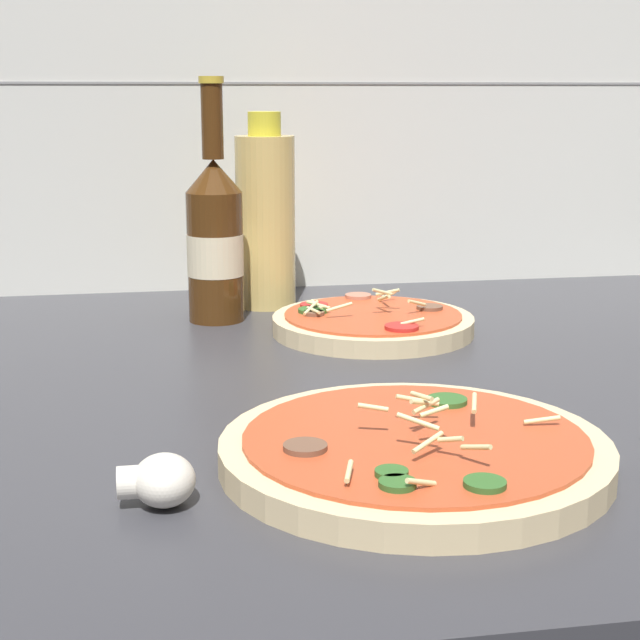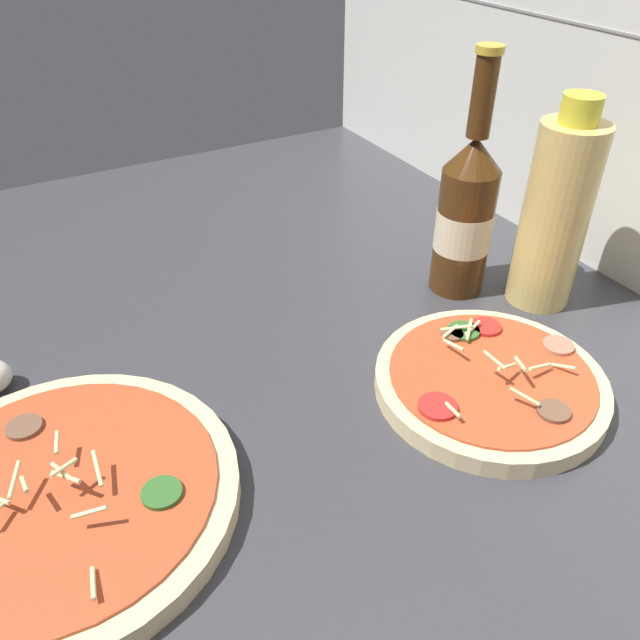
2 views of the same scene
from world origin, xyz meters
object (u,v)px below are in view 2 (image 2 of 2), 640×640
Objects in this scene: oil_bottle at (555,214)px; beer_bottle at (466,213)px; pizza_far at (490,382)px; pizza_near at (62,498)px.

beer_bottle is at bearing -134.21° from oil_bottle.
beer_bottle is at bearing 150.70° from pizza_far.
beer_bottle is 1.17× the size of oil_bottle.
pizza_far is 21.12cm from beer_bottle.
pizza_near is at bearing -77.48° from beer_bottle.
beer_bottle is at bearing 102.52° from pizza_near.
beer_bottle reaches higher than pizza_near.
oil_bottle is (-4.12, 55.89, 9.93)cm from pizza_near.
beer_bottle reaches higher than oil_bottle.
oil_bottle is (6.75, 6.93, 1.15)cm from beer_bottle.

